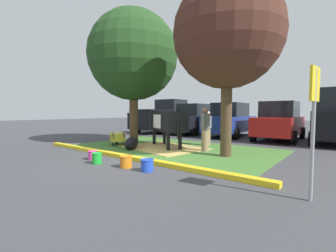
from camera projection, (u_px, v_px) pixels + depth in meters
ground_plane at (144, 157)px, 7.52m from camera, size 80.00×80.00×0.00m
grass_island at (172, 148)px, 9.36m from camera, size 8.11×4.79×0.02m
curb_yellow at (124, 156)px, 7.37m from camera, size 9.31×0.24×0.12m
hay_bedding at (163, 148)px, 9.38m from camera, size 3.57×2.93×0.04m
shade_tree_left at (133, 56)px, 10.77m from camera, size 4.20×4.20×6.24m
shade_tree_right at (227, 34)px, 7.38m from camera, size 3.54×3.54×5.78m
cow_holstein at (165, 122)px, 9.58m from camera, size 2.88×1.92×1.54m
calf_lying at (131, 143)px, 9.12m from camera, size 1.02×1.25×0.48m
person_handler at (208, 127)px, 10.02m from camera, size 0.39×0.41×1.53m
person_visitor_near at (205, 128)px, 8.50m from camera, size 0.34×0.51×1.67m
wheelbarrow at (117, 137)px, 10.10m from camera, size 1.49×1.21×0.63m
parking_sign at (314, 107)px, 3.75m from camera, size 0.10×0.44×2.23m
bucket_pink at (92, 155)px, 7.16m from camera, size 0.28×0.28×0.27m
bucket_green at (97, 158)px, 6.60m from camera, size 0.30×0.30×0.32m
bucket_orange at (126, 161)px, 6.14m from camera, size 0.34×0.34×0.32m
bucket_blue at (147, 165)px, 5.75m from camera, size 0.34×0.34×0.31m
pickup_truck_black at (164, 117)px, 17.08m from camera, size 2.33×5.45×2.42m
sedan_silver at (195, 119)px, 15.63m from camera, size 2.11×4.45×2.02m
sedan_blue at (230, 120)px, 13.86m from camera, size 2.11×4.45×2.02m
sedan_red at (279, 121)px, 11.99m from camera, size 2.11×4.45×2.02m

